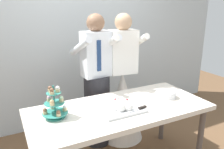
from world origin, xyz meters
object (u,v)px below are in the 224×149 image
(cupcake_stand, at_px, (55,106))
(person_groom, at_px, (97,89))
(main_cake_tray, at_px, (122,106))
(plate_stack, at_px, (168,94))
(dessert_table, at_px, (120,114))
(person_bride, at_px, (122,97))

(cupcake_stand, bearing_deg, person_groom, 41.15)
(main_cake_tray, xyz_separation_m, person_groom, (0.04, 0.71, -0.07))
(plate_stack, bearing_deg, cupcake_stand, 175.47)
(dessert_table, distance_m, person_bride, 0.72)
(dessert_table, distance_m, main_cake_tray, 0.14)
(cupcake_stand, relative_size, plate_stack, 1.71)
(plate_stack, bearing_deg, main_cake_tray, -175.27)
(person_bride, bearing_deg, dessert_table, -121.27)
(main_cake_tray, bearing_deg, dessert_table, 72.55)
(dessert_table, xyz_separation_m, person_groom, (0.02, 0.64, 0.05))
(cupcake_stand, xyz_separation_m, plate_stack, (1.21, -0.10, -0.08))
(person_bride, bearing_deg, cupcake_stand, -151.67)
(person_groom, xyz_separation_m, person_bride, (0.35, -0.03, -0.16))
(cupcake_stand, relative_size, person_bride, 0.18)
(cupcake_stand, distance_m, main_cake_tray, 0.62)
(dessert_table, relative_size, main_cake_tray, 4.14)
(cupcake_stand, height_order, main_cake_tray, cupcake_stand)
(cupcake_stand, bearing_deg, person_bride, 28.33)
(main_cake_tray, xyz_separation_m, person_bride, (0.39, 0.68, -0.23))
(dessert_table, distance_m, cupcake_stand, 0.65)
(dessert_table, xyz_separation_m, main_cake_tray, (-0.02, -0.07, 0.12))
(cupcake_stand, xyz_separation_m, person_bride, (0.99, 0.54, -0.31))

